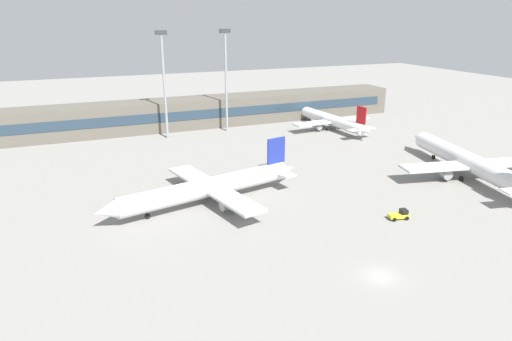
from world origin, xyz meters
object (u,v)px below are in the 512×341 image
(baggage_tug_yellow, at_px, (400,215))
(floodlight_tower_west, at_px, (226,75))
(airplane_mid, at_px, (207,188))
(airplane_near, at_px, (468,162))
(floodlight_tower_east, at_px, (164,79))
(airplane_far, at_px, (330,119))

(baggage_tug_yellow, bearing_deg, floodlight_tower_west, 95.37)
(airplane_mid, distance_m, floodlight_tower_west, 59.53)
(airplane_near, relative_size, floodlight_tower_west, 1.51)
(floodlight_tower_west, xyz_separation_m, floodlight_tower_east, (-18.93, -1.52, -0.09))
(airplane_mid, distance_m, airplane_far, 69.03)
(airplane_near, distance_m, floodlight_tower_east, 81.29)
(airplane_far, height_order, floodlight_tower_west, floodlight_tower_west)
(airplane_far, bearing_deg, airplane_mid, -140.69)
(airplane_mid, bearing_deg, floodlight_tower_west, 67.17)
(airplane_mid, height_order, floodlight_tower_east, floodlight_tower_east)
(airplane_near, xyz_separation_m, floodlight_tower_west, (-35.19, 60.60, 13.79))
(airplane_mid, distance_m, baggage_tug_yellow, 35.37)
(airplane_far, xyz_separation_m, baggage_tug_yellow, (-24.11, -63.40, -2.10))
(airplane_far, bearing_deg, floodlight_tower_west, 162.83)
(airplane_far, relative_size, floodlight_tower_east, 1.28)
(airplane_far, distance_m, baggage_tug_yellow, 67.86)
(airplane_near, bearing_deg, baggage_tug_yellow, -156.41)
(airplane_near, distance_m, baggage_tug_yellow, 31.03)
(airplane_mid, bearing_deg, floodlight_tower_east, 86.13)
(airplane_mid, xyz_separation_m, baggage_tug_yellow, (29.30, -19.66, -2.38))
(floodlight_tower_west, bearing_deg, floodlight_tower_east, -175.42)
(floodlight_tower_east, bearing_deg, airplane_mid, -93.87)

